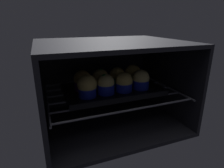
{
  "coord_description": "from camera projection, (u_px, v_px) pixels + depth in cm",
  "views": [
    {
      "loc": [
        -27.44,
        -49.37,
        43.01
      ],
      "look_at": [
        0.0,
        21.11,
        17.54
      ],
      "focal_mm": 29.81,
      "sensor_mm": 36.0,
      "label": 1
    }
  ],
  "objects": [
    {
      "name": "oven_cavity",
      "position": [
        108.0,
        82.0,
        0.85
      ],
      "size": [
        59.0,
        47.0,
        37.0
      ],
      "color": "black",
      "rests_on": "ground"
    },
    {
      "name": "oven_rack",
      "position": [
        111.0,
        92.0,
        0.82
      ],
      "size": [
        54.8,
        42.0,
        0.8
      ],
      "color": "#51515B",
      "rests_on": "oven_cavity"
    },
    {
      "name": "baking_tray",
      "position": [
        112.0,
        90.0,
        0.81
      ],
      "size": [
        40.65,
        24.49,
        2.2
      ],
      "color": "black",
      "rests_on": "oven_rack"
    },
    {
      "name": "muffin_row0_col0",
      "position": [
        87.0,
        87.0,
        0.71
      ],
      "size": [
        7.61,
        7.61,
        8.82
      ],
      "color": "#1928B7",
      "rests_on": "baking_tray"
    },
    {
      "name": "muffin_row0_col1",
      "position": [
        106.0,
        85.0,
        0.75
      ],
      "size": [
        6.94,
        6.94,
        8.35
      ],
      "color": "#1928B7",
      "rests_on": "baking_tray"
    },
    {
      "name": "muffin_row0_col2",
      "position": [
        124.0,
        83.0,
        0.77
      ],
      "size": [
        7.21,
        7.21,
        8.13
      ],
      "color": "#1928B7",
      "rests_on": "baking_tray"
    },
    {
      "name": "muffin_row0_col3",
      "position": [
        141.0,
        80.0,
        0.8
      ],
      "size": [
        7.18,
        7.18,
        8.42
      ],
      "color": "#1928B7",
      "rests_on": "baking_tray"
    },
    {
      "name": "muffin_row1_col0",
      "position": [
        82.0,
        81.0,
        0.79
      ],
      "size": [
        7.37,
        7.37,
        8.51
      ],
      "color": "#7A238C",
      "rests_on": "baking_tray"
    },
    {
      "name": "muffin_row1_col1",
      "position": [
        100.0,
        79.0,
        0.82
      ],
      "size": [
        7.07,
        7.07,
        8.47
      ],
      "color": "silver",
      "rests_on": "baking_tray"
    },
    {
      "name": "muffin_row1_col2",
      "position": [
        117.0,
        77.0,
        0.85
      ],
      "size": [
        6.94,
        6.94,
        8.33
      ],
      "color": "#0C8C84",
      "rests_on": "baking_tray"
    },
    {
      "name": "muffin_row1_col3",
      "position": [
        133.0,
        75.0,
        0.87
      ],
      "size": [
        7.38,
        7.38,
        9.03
      ],
      "color": "#0C8C84",
      "rests_on": "baking_tray"
    }
  ]
}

